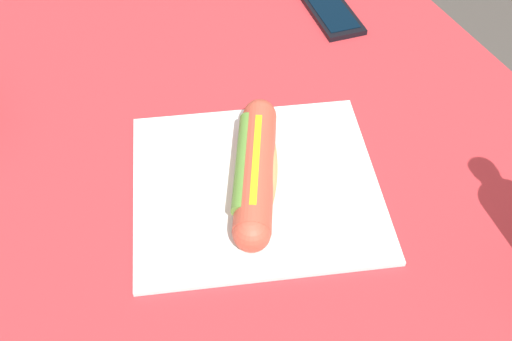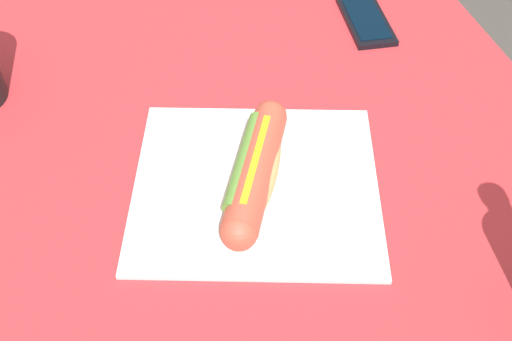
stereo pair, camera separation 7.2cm
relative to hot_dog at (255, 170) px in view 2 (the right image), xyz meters
The scene contains 4 objects.
dining_table 0.16m from the hot_dog, 45.45° to the left, with size 1.22×0.88×0.74m.
paper_wrapper 0.03m from the hot_dog, 116.84° to the right, with size 0.26×0.29×0.01m, color silver.
hot_dog is the anchor object (origin of this frame).
cell_phone 0.38m from the hot_dog, 42.57° to the right, with size 0.14×0.07×0.01m.
Camera 2 is at (-0.47, 0.12, 1.30)m, focal length 43.16 mm.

